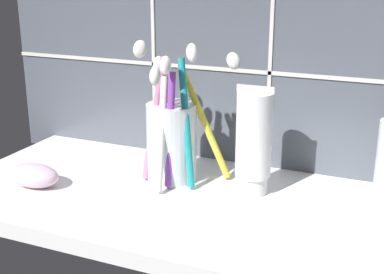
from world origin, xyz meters
The scene contains 5 objects.
sink_counter centered at (0.00, 0.00, 1.00)cm, with size 69.62×28.70×2.00cm, color white.
tile_wall_backsplash centered at (0.01, 14.59, 20.30)cm, with size 79.62×1.72×40.58cm.
toothbrush_cup centered at (-8.29, 4.27, 8.08)cm, with size 13.00×10.73×18.67cm.
toothpaste_tube centered at (2.64, 4.45, 8.73)cm, with size 4.62×4.40×13.64cm.
soap_bar centered at (-23.73, -4.78, 3.47)cm, with size 7.18×4.43×2.93cm, color #DBB2C6.
Camera 1 is at (20.26, -55.08, 29.18)cm, focal length 50.00 mm.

